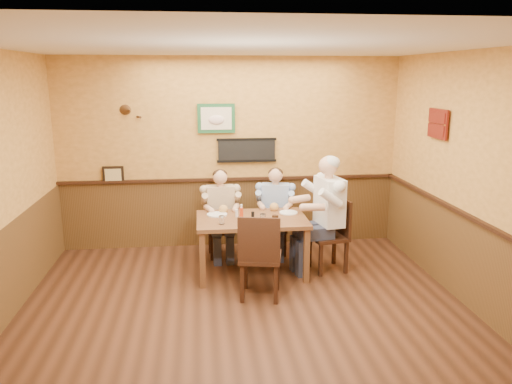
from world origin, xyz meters
TOP-DOWN VIEW (x-y plane):
  - room at (0.13, 0.17)m, footprint 5.02×5.03m
  - dining_table at (0.19, 1.31)m, footprint 1.40×0.90m
  - chair_back_left at (-0.18, 1.98)m, footprint 0.39×0.39m
  - chair_back_right at (0.60, 2.01)m, footprint 0.43×0.43m
  - chair_right_end at (1.20, 1.30)m, footprint 0.52×0.52m
  - chair_near_side at (0.21, 0.59)m, footprint 0.55×0.55m
  - diner_tan_shirt at (-0.18, 1.98)m, footprint 0.55×0.55m
  - diner_blue_polo at (0.60, 2.01)m, footprint 0.61×0.61m
  - diner_white_elder at (1.20, 1.30)m, footprint 0.74×0.74m
  - water_glass_left at (-0.20, 1.07)m, footprint 0.08×0.08m
  - water_glass_mid at (0.31, 1.09)m, footprint 0.08×0.08m
  - cola_tumbler at (0.45, 1.02)m, footprint 0.10×0.10m
  - hot_sauce_bottle at (0.05, 1.18)m, footprint 0.06×0.06m
  - salt_shaker at (0.00, 1.38)m, footprint 0.04×0.04m
  - pepper_shaker at (0.19, 1.23)m, footprint 0.05×0.05m
  - plate_far_left at (-0.25, 1.48)m, footprint 0.30×0.30m
  - plate_far_right at (0.70, 1.47)m, footprint 0.28×0.28m

SIDE VIEW (x-z plane):
  - chair_back_left at x=-0.18m, z-range 0.00..0.79m
  - chair_back_right at x=0.60m, z-range 0.00..0.79m
  - chair_right_end at x=1.20m, z-range 0.00..0.96m
  - chair_near_side at x=0.21m, z-range 0.00..1.02m
  - diner_tan_shirt at x=-0.18m, z-range 0.00..1.13m
  - diner_blue_polo at x=0.60m, z-range 0.00..1.13m
  - dining_table at x=0.19m, z-range 0.28..1.03m
  - diner_white_elder at x=1.20m, z-range 0.00..1.38m
  - plate_far_right at x=0.70m, z-range 0.75..0.77m
  - plate_far_left at x=-0.25m, z-range 0.75..0.77m
  - salt_shaker at x=0.00m, z-range 0.75..0.84m
  - pepper_shaker at x=0.19m, z-range 0.75..0.85m
  - cola_tumbler at x=0.45m, z-range 0.75..0.85m
  - water_glass_left at x=-0.20m, z-range 0.75..0.86m
  - water_glass_mid at x=0.31m, z-range 0.75..0.86m
  - hot_sauce_bottle at x=0.05m, z-range 0.75..0.94m
  - room at x=0.13m, z-range 0.28..3.09m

